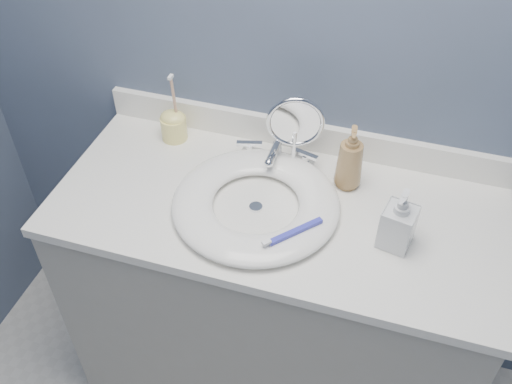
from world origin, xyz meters
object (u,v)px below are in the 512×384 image
at_px(makeup_mirror, 295,130).
at_px(soap_bottle_amber, 350,158).
at_px(toothbrush_holder, 174,124).
at_px(soap_bottle_clear, 399,219).

height_order(makeup_mirror, soap_bottle_amber, makeup_mirror).
height_order(soap_bottle_amber, toothbrush_holder, toothbrush_holder).
xyz_separation_m(soap_bottle_clear, toothbrush_holder, (-0.70, 0.24, -0.03)).
bearing_deg(toothbrush_holder, makeup_mirror, -3.58).
xyz_separation_m(makeup_mirror, toothbrush_holder, (-0.38, 0.02, -0.08)).
distance_m(makeup_mirror, toothbrush_holder, 0.39).
relative_size(soap_bottle_amber, soap_bottle_clear, 1.13).
xyz_separation_m(makeup_mirror, soap_bottle_clear, (0.32, -0.21, -0.04)).
bearing_deg(makeup_mirror, soap_bottle_clear, -47.58).
relative_size(makeup_mirror, soap_bottle_clear, 1.38).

